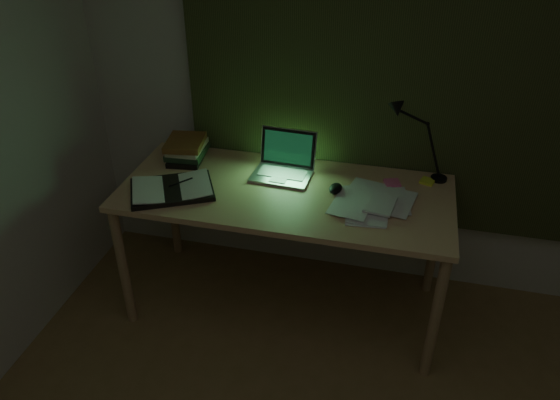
# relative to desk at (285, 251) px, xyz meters

# --- Properties ---
(wall_back) EXTENTS (3.50, 0.00, 2.50)m
(wall_back) POSITION_rel_desk_xyz_m (0.44, 0.47, 0.85)
(wall_back) COLOR beige
(wall_back) RESTS_ON ground
(curtain) EXTENTS (2.20, 0.06, 2.00)m
(curtain) POSITION_rel_desk_xyz_m (0.44, 0.43, 1.05)
(curtain) COLOR #2C341A
(curtain) RESTS_ON wall_back
(desk) EXTENTS (1.77, 0.77, 0.81)m
(desk) POSITION_rel_desk_xyz_m (0.00, 0.00, 0.00)
(desk) COLOR tan
(desk) RESTS_ON floor
(laptop) EXTENTS (0.34, 0.38, 0.23)m
(laptop) POSITION_rel_desk_xyz_m (-0.05, 0.13, 0.52)
(laptop) COLOR silver
(laptop) RESTS_ON desk
(open_textbook) EXTENTS (0.52, 0.47, 0.04)m
(open_textbook) POSITION_rel_desk_xyz_m (-0.58, -0.15, 0.42)
(open_textbook) COLOR white
(open_textbook) RESTS_ON desk
(book_stack) EXTENTS (0.23, 0.27, 0.13)m
(book_stack) POSITION_rel_desk_xyz_m (-0.65, 0.22, 0.47)
(book_stack) COLOR white
(book_stack) RESTS_ON desk
(loose_papers) EXTENTS (0.36, 0.37, 0.02)m
(loose_papers) POSITION_rel_desk_xyz_m (0.46, -0.03, 0.41)
(loose_papers) COLOR silver
(loose_papers) RESTS_ON desk
(mouse) EXTENTS (0.08, 0.11, 0.04)m
(mouse) POSITION_rel_desk_xyz_m (0.26, 0.05, 0.42)
(mouse) COLOR black
(mouse) RESTS_ON desk
(sticky_yellow) EXTENTS (0.09, 0.09, 0.02)m
(sticky_yellow) POSITION_rel_desk_xyz_m (0.74, 0.27, 0.41)
(sticky_yellow) COLOR #E0F032
(sticky_yellow) RESTS_ON desk
(sticky_pink) EXTENTS (0.10, 0.10, 0.02)m
(sticky_pink) POSITION_rel_desk_xyz_m (0.55, 0.20, 0.41)
(sticky_pink) COLOR pink
(sticky_pink) RESTS_ON desk
(desk_lamp) EXTENTS (0.32, 0.25, 0.48)m
(desk_lamp) POSITION_rel_desk_xyz_m (0.80, 0.31, 0.64)
(desk_lamp) COLOR black
(desk_lamp) RESTS_ON desk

